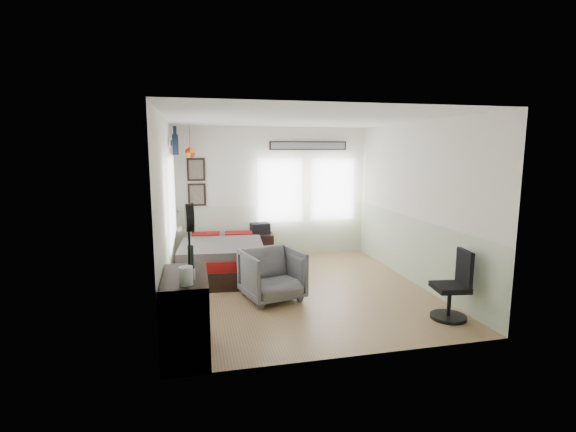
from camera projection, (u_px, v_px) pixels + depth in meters
name	position (u px, v px, depth m)	size (l,w,h in m)	color
ground_plane	(300.00, 290.00, 6.72)	(4.00, 4.50, 0.01)	olive
room_shell	(292.00, 189.00, 6.63)	(4.02, 4.52, 2.71)	silver
wall_decor	(219.00, 157.00, 8.03)	(3.55, 1.32, 1.44)	black
bed	(222.00, 259.00, 7.48)	(1.53, 2.05, 0.62)	black
dresser	(186.00, 315.00, 4.56)	(0.48, 1.00, 0.90)	black
armchair	(272.00, 275.00, 6.25)	(0.81, 0.84, 0.76)	#4F4F4F
nightstand	(260.00, 246.00, 8.58)	(0.53, 0.43, 0.53)	black
task_chair	(454.00, 291.00, 5.53)	(0.47, 0.47, 0.94)	black
kettle	(186.00, 276.00, 4.15)	(0.16, 0.14, 0.19)	silver
bottle	(191.00, 257.00, 4.70)	(0.07, 0.07, 0.27)	black
stand_fan	(189.00, 219.00, 4.42)	(0.10, 0.32, 0.78)	black
black_bag	(260.00, 228.00, 8.52)	(0.38, 0.25, 0.22)	black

